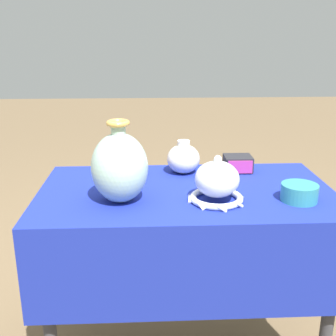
# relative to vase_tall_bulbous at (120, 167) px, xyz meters

# --- Properties ---
(display_table) EXTENTS (1.06, 0.60, 0.69)m
(display_table) POSITION_rel_vase_tall_bulbous_xyz_m (0.23, 0.08, -0.21)
(display_table) COLOR #38383D
(display_table) RESTS_ON ground_plane
(vase_tall_bulbous) EXTENTS (0.19, 0.19, 0.28)m
(vase_tall_bulbous) POSITION_rel_vase_tall_bulbous_xyz_m (0.00, 0.00, 0.00)
(vase_tall_bulbous) COLOR #A8CCB7
(vase_tall_bulbous) RESTS_ON display_table
(vase_dome_bell) EXTENTS (0.19, 0.19, 0.16)m
(vase_dome_bell) POSITION_rel_vase_tall_bulbous_xyz_m (0.32, -0.02, -0.06)
(vase_dome_bell) COLOR white
(vase_dome_bell) RESTS_ON display_table
(mosaic_tile_box) EXTENTS (0.11, 0.10, 0.06)m
(mosaic_tile_box) POSITION_rel_vase_tall_bulbous_xyz_m (0.46, 0.30, -0.09)
(mosaic_tile_box) COLOR #232328
(mosaic_tile_box) RESTS_ON display_table
(bowl_shallow_terracotta) EXTENTS (0.13, 0.13, 0.07)m
(bowl_shallow_terracotta) POSITION_rel_vase_tall_bulbous_xyz_m (0.02, 0.28, -0.09)
(bowl_shallow_terracotta) COLOR #BC6642
(bowl_shallow_terracotta) RESTS_ON display_table
(pot_squat_teal) EXTENTS (0.12, 0.12, 0.06)m
(pot_squat_teal) POSITION_rel_vase_tall_bulbous_xyz_m (0.60, -0.03, -0.09)
(pot_squat_teal) COLOR teal
(pot_squat_teal) RESTS_ON display_table
(jar_round_ivory) EXTENTS (0.13, 0.13, 0.13)m
(jar_round_ivory) POSITION_rel_vase_tall_bulbous_xyz_m (0.24, 0.29, -0.06)
(jar_round_ivory) COLOR white
(jar_round_ivory) RESTS_ON display_table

